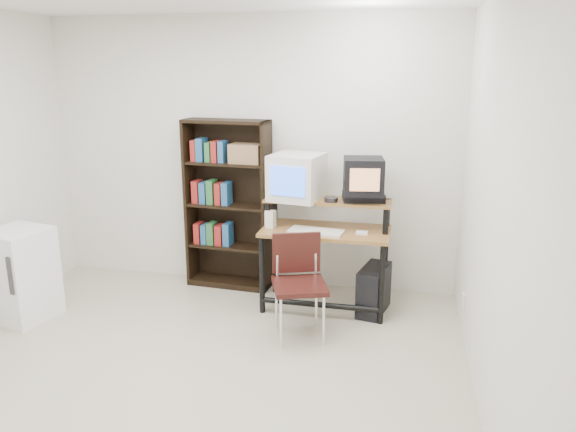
% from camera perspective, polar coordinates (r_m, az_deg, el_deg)
% --- Properties ---
extents(floor, '(4.00, 4.00, 0.01)m').
position_cam_1_polar(floor, '(4.13, -11.08, -16.47)').
color(floor, beige).
rests_on(floor, ground).
extents(back_wall, '(4.00, 0.01, 2.60)m').
position_cam_1_polar(back_wall, '(5.48, -3.88, 6.28)').
color(back_wall, silver).
rests_on(back_wall, floor).
extents(right_wall, '(0.01, 4.00, 2.60)m').
position_cam_1_polar(right_wall, '(3.39, 20.76, -0.19)').
color(right_wall, silver).
rests_on(right_wall, floor).
extents(computer_desk, '(1.13, 0.58, 0.98)m').
position_cam_1_polar(computer_desk, '(4.99, 3.86, -1.93)').
color(computer_desk, olive).
rests_on(computer_desk, floor).
extents(crt_monitor, '(0.51, 0.51, 0.41)m').
position_cam_1_polar(crt_monitor, '(5.00, 0.90, 3.99)').
color(crt_monitor, beige).
rests_on(crt_monitor, computer_desk).
extents(vcr, '(0.40, 0.32, 0.08)m').
position_cam_1_polar(vcr, '(4.99, 7.67, 1.90)').
color(vcr, black).
rests_on(vcr, computer_desk).
extents(crt_tv, '(0.38, 0.37, 0.32)m').
position_cam_1_polar(crt_tv, '(4.90, 7.66, 4.03)').
color(crt_tv, black).
rests_on(crt_tv, vcr).
extents(cd_spindle, '(0.12, 0.12, 0.05)m').
position_cam_1_polar(cd_spindle, '(4.92, 4.40, 1.62)').
color(cd_spindle, '#26262B').
rests_on(cd_spindle, computer_desk).
extents(keyboard, '(0.49, 0.27, 0.03)m').
position_cam_1_polar(keyboard, '(4.86, 2.86, -1.66)').
color(keyboard, beige).
rests_on(keyboard, computer_desk).
extents(mousepad, '(0.25, 0.22, 0.01)m').
position_cam_1_polar(mousepad, '(4.86, 7.42, -1.97)').
color(mousepad, black).
rests_on(mousepad, computer_desk).
extents(mouse, '(0.10, 0.07, 0.03)m').
position_cam_1_polar(mouse, '(4.85, 7.52, -1.75)').
color(mouse, white).
rests_on(mouse, mousepad).
extents(desk_speaker, '(0.10, 0.09, 0.17)m').
position_cam_1_polar(desk_speaker, '(4.99, -1.79, -0.38)').
color(desk_speaker, beige).
rests_on(desk_speaker, computer_desk).
extents(pc_tower, '(0.30, 0.48, 0.42)m').
position_cam_1_polar(pc_tower, '(5.07, 8.70, -7.41)').
color(pc_tower, black).
rests_on(pc_tower, floor).
extents(school_chair, '(0.52, 0.52, 0.83)m').
position_cam_1_polar(school_chair, '(4.52, 1.05, -6.02)').
color(school_chair, black).
rests_on(school_chair, floor).
extents(bookshelf, '(0.84, 0.34, 1.65)m').
position_cam_1_polar(bookshelf, '(5.48, -6.03, 1.43)').
color(bookshelf, black).
rests_on(bookshelf, floor).
extents(mini_fridge, '(0.57, 0.57, 0.80)m').
position_cam_1_polar(mini_fridge, '(5.36, -25.53, -5.37)').
color(mini_fridge, white).
rests_on(mini_fridge, floor).
extents(wall_outlet, '(0.02, 0.08, 0.12)m').
position_cam_1_polar(wall_outlet, '(4.78, 17.38, -8.22)').
color(wall_outlet, beige).
rests_on(wall_outlet, right_wall).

